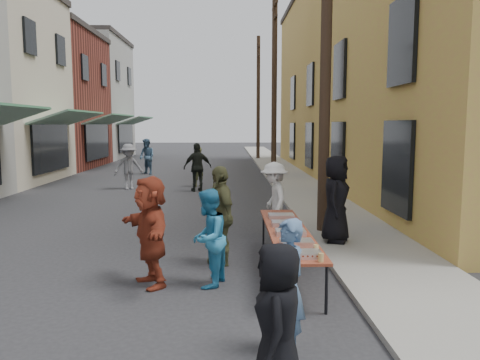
{
  "coord_description": "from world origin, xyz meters",
  "views": [
    {
      "loc": [
        2.05,
        -7.89,
        2.6
      ],
      "look_at": [
        2.34,
        3.06,
        1.3
      ],
      "focal_mm": 35.0,
      "sensor_mm": 36.0,
      "label": 1
    }
  ],
  "objects_px": {
    "utility_pole_far": "(258,99)",
    "catering_tray_sausage": "(303,254)",
    "guest_front_a": "(278,323)",
    "serving_table": "(288,232)",
    "utility_pole_mid": "(274,85)",
    "utility_pole_near": "(326,41)",
    "guest_front_c": "(208,238)",
    "server": "(336,199)"
  },
  "relations": [
    {
      "from": "serving_table",
      "to": "guest_front_c",
      "type": "xyz_separation_m",
      "value": [
        -1.38,
        -0.69,
        0.08
      ]
    },
    {
      "from": "utility_pole_near",
      "to": "guest_front_a",
      "type": "xyz_separation_m",
      "value": [
        -1.78,
        -6.72,
        -3.74
      ]
    },
    {
      "from": "utility_pole_far",
      "to": "utility_pole_mid",
      "type": "bearing_deg",
      "value": -90.0
    },
    {
      "from": "server",
      "to": "guest_front_a",
      "type": "bearing_deg",
      "value": -175.06
    },
    {
      "from": "utility_pole_mid",
      "to": "guest_front_c",
      "type": "relative_size",
      "value": 5.67
    },
    {
      "from": "serving_table",
      "to": "server",
      "type": "xyz_separation_m",
      "value": [
        1.24,
        1.74,
        0.32
      ]
    },
    {
      "from": "catering_tray_sausage",
      "to": "guest_front_c",
      "type": "bearing_deg",
      "value": 145.28
    },
    {
      "from": "utility_pole_near",
      "to": "catering_tray_sausage",
      "type": "xyz_separation_m",
      "value": [
        -1.19,
        -4.5,
        -3.71
      ]
    },
    {
      "from": "utility_pole_mid",
      "to": "catering_tray_sausage",
      "type": "relative_size",
      "value": 18.0
    },
    {
      "from": "utility_pole_near",
      "to": "guest_front_a",
      "type": "relative_size",
      "value": 5.9
    },
    {
      "from": "utility_pole_far",
      "to": "catering_tray_sausage",
      "type": "height_order",
      "value": "utility_pole_far"
    },
    {
      "from": "utility_pole_mid",
      "to": "serving_table",
      "type": "height_order",
      "value": "utility_pole_mid"
    },
    {
      "from": "utility_pole_far",
      "to": "catering_tray_sausage",
      "type": "relative_size",
      "value": 18.0
    },
    {
      "from": "catering_tray_sausage",
      "to": "guest_front_a",
      "type": "distance_m",
      "value": 2.3
    },
    {
      "from": "guest_front_a",
      "to": "guest_front_c",
      "type": "relative_size",
      "value": 0.96
    },
    {
      "from": "utility_pole_near",
      "to": "serving_table",
      "type": "xyz_separation_m",
      "value": [
        -1.19,
        -2.85,
        -3.79
      ]
    },
    {
      "from": "utility_pole_far",
      "to": "guest_front_a",
      "type": "distance_m",
      "value": 31.0
    },
    {
      "from": "utility_pole_far",
      "to": "catering_tray_sausage",
      "type": "bearing_deg",
      "value": -92.39
    },
    {
      "from": "utility_pole_far",
      "to": "serving_table",
      "type": "bearing_deg",
      "value": -92.54
    },
    {
      "from": "utility_pole_far",
      "to": "guest_front_a",
      "type": "xyz_separation_m",
      "value": [
        -1.78,
        -30.72,
        -3.74
      ]
    },
    {
      "from": "utility_pole_near",
      "to": "server",
      "type": "height_order",
      "value": "utility_pole_near"
    },
    {
      "from": "utility_pole_near",
      "to": "serving_table",
      "type": "height_order",
      "value": "utility_pole_near"
    },
    {
      "from": "utility_pole_near",
      "to": "utility_pole_mid",
      "type": "distance_m",
      "value": 12.0
    },
    {
      "from": "utility_pole_mid",
      "to": "catering_tray_sausage",
      "type": "xyz_separation_m",
      "value": [
        -1.19,
        -16.5,
        -3.71
      ]
    },
    {
      "from": "guest_front_c",
      "to": "serving_table",
      "type": "bearing_deg",
      "value": 133.39
    },
    {
      "from": "utility_pole_near",
      "to": "utility_pole_far",
      "type": "bearing_deg",
      "value": 90.0
    },
    {
      "from": "utility_pole_near",
      "to": "guest_front_c",
      "type": "height_order",
      "value": "utility_pole_near"
    },
    {
      "from": "serving_table",
      "to": "catering_tray_sausage",
      "type": "xyz_separation_m",
      "value": [
        -0.0,
        -1.65,
        0.08
      ]
    },
    {
      "from": "server",
      "to": "guest_front_c",
      "type": "bearing_deg",
      "value": 155.97
    },
    {
      "from": "catering_tray_sausage",
      "to": "server",
      "type": "xyz_separation_m",
      "value": [
        1.24,
        3.39,
        0.24
      ]
    },
    {
      "from": "guest_front_a",
      "to": "utility_pole_mid",
      "type": "bearing_deg",
      "value": -178.23
    },
    {
      "from": "utility_pole_near",
      "to": "catering_tray_sausage",
      "type": "bearing_deg",
      "value": -104.82
    },
    {
      "from": "utility_pole_mid",
      "to": "server",
      "type": "bearing_deg",
      "value": -89.78
    },
    {
      "from": "guest_front_a",
      "to": "server",
      "type": "bearing_deg",
      "value": 169.12
    },
    {
      "from": "utility_pole_near",
      "to": "server",
      "type": "bearing_deg",
      "value": -87.42
    },
    {
      "from": "utility_pole_far",
      "to": "server",
      "type": "height_order",
      "value": "utility_pole_far"
    },
    {
      "from": "catering_tray_sausage",
      "to": "serving_table",
      "type": "bearing_deg",
      "value": 90.0
    },
    {
      "from": "serving_table",
      "to": "catering_tray_sausage",
      "type": "bearing_deg",
      "value": -90.0
    },
    {
      "from": "serving_table",
      "to": "guest_front_a",
      "type": "xyz_separation_m",
      "value": [
        -0.59,
        -3.87,
        0.05
      ]
    },
    {
      "from": "utility_pole_far",
      "to": "guest_front_a",
      "type": "relative_size",
      "value": 5.9
    },
    {
      "from": "utility_pole_mid",
      "to": "guest_front_c",
      "type": "height_order",
      "value": "utility_pole_mid"
    },
    {
      "from": "guest_front_a",
      "to": "utility_pole_near",
      "type": "bearing_deg",
      "value": 172.35
    }
  ]
}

